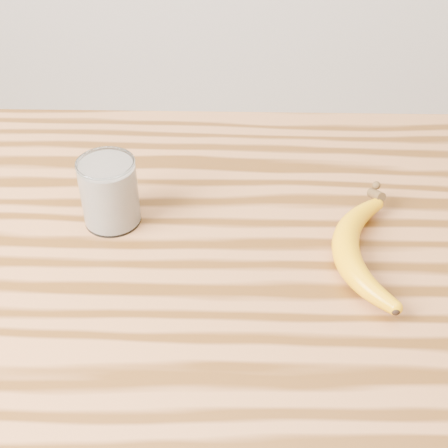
{
  "coord_description": "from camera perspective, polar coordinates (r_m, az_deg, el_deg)",
  "views": [
    {
      "loc": [
        -0.01,
        -0.72,
        1.53
      ],
      "look_at": [
        -0.03,
        0.01,
        0.93
      ],
      "focal_mm": 50.0,
      "sensor_mm": 36.0,
      "label": 1
    }
  ],
  "objects": [
    {
      "name": "smoothie_glass",
      "position": [
        0.98,
        -10.44,
        2.85
      ],
      "size": [
        0.09,
        0.09,
        0.11
      ],
      "color": "white",
      "rests_on": "table"
    },
    {
      "name": "banana",
      "position": [
        0.93,
        10.98,
        -2.25
      ],
      "size": [
        0.14,
        0.34,
        0.04
      ],
      "primitive_type": null,
      "rotation": [
        0.0,
        0.0,
        -0.06
      ],
      "color": "#E39B05",
      "rests_on": "table"
    },
    {
      "name": "table",
      "position": [
        1.05,
        1.57,
        -6.97
      ],
      "size": [
        1.2,
        0.8,
        0.9
      ],
      "color": "#9A6236",
      "rests_on": "ground"
    }
  ]
}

